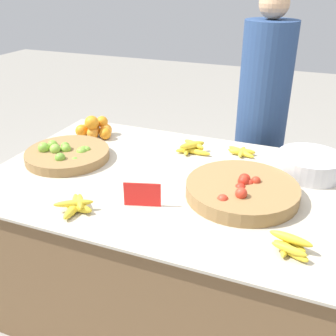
{
  "coord_description": "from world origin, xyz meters",
  "views": [
    {
      "loc": [
        0.6,
        -1.49,
        1.59
      ],
      "look_at": [
        0.0,
        0.0,
        0.79
      ],
      "focal_mm": 42.0,
      "sensor_mm": 36.0,
      "label": 1
    }
  ],
  "objects_px": {
    "metal_bowl": "(310,165)",
    "vendor_person": "(260,133)",
    "lime_bowl": "(67,154)",
    "tomato_basket": "(242,190)",
    "price_sign": "(142,195)"
  },
  "relations": [
    {
      "from": "tomato_basket",
      "to": "metal_bowl",
      "type": "relative_size",
      "value": 1.57
    },
    {
      "from": "metal_bowl",
      "to": "vendor_person",
      "type": "height_order",
      "value": "vendor_person"
    },
    {
      "from": "lime_bowl",
      "to": "metal_bowl",
      "type": "height_order",
      "value": "metal_bowl"
    },
    {
      "from": "lime_bowl",
      "to": "price_sign",
      "type": "bearing_deg",
      "value": -25.44
    },
    {
      "from": "lime_bowl",
      "to": "tomato_basket",
      "type": "xyz_separation_m",
      "value": [
        0.9,
        -0.04,
        0.0
      ]
    },
    {
      "from": "lime_bowl",
      "to": "metal_bowl",
      "type": "relative_size",
      "value": 1.39
    },
    {
      "from": "vendor_person",
      "to": "price_sign",
      "type": "bearing_deg",
      "value": -104.88
    },
    {
      "from": "price_sign",
      "to": "tomato_basket",
      "type": "bearing_deg",
      "value": 14.76
    },
    {
      "from": "lime_bowl",
      "to": "price_sign",
      "type": "height_order",
      "value": "price_sign"
    },
    {
      "from": "lime_bowl",
      "to": "vendor_person",
      "type": "bearing_deg",
      "value": 44.63
    },
    {
      "from": "tomato_basket",
      "to": "metal_bowl",
      "type": "distance_m",
      "value": 0.41
    },
    {
      "from": "lime_bowl",
      "to": "vendor_person",
      "type": "distance_m",
      "value": 1.17
    },
    {
      "from": "tomato_basket",
      "to": "price_sign",
      "type": "xyz_separation_m",
      "value": [
        -0.36,
        -0.22,
        0.02
      ]
    },
    {
      "from": "metal_bowl",
      "to": "vendor_person",
      "type": "bearing_deg",
      "value": 120.54
    },
    {
      "from": "metal_bowl",
      "to": "price_sign",
      "type": "bearing_deg",
      "value": -137.9
    }
  ]
}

